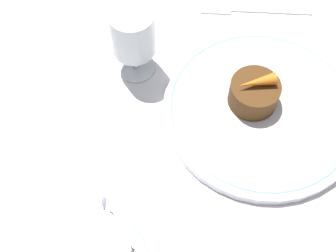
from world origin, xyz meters
TOP-DOWN VIEW (x-y plane):
  - ground_plane at (0.00, 0.00)m, footprint 3.00×3.00m
  - dinner_plate at (-0.02, -0.03)m, footprint 0.28×0.28m
  - spoon at (-0.22, 0.15)m, footprint 0.06×0.11m
  - wine_glass at (0.04, 0.16)m, footprint 0.06×0.06m
  - fork at (0.17, 0.01)m, footprint 0.03×0.18m
  - dessert_cake at (-0.01, -0.01)m, footprint 0.07×0.07m
  - carrot_garnish at (-0.01, -0.01)m, footprint 0.03×0.05m

SIDE VIEW (x-z plane):
  - ground_plane at x=0.00m, z-range 0.00..0.00m
  - fork at x=0.17m, z-range 0.00..0.01m
  - dinner_plate at x=-0.02m, z-range 0.00..0.02m
  - spoon at x=-0.22m, z-range 0.01..0.01m
  - dessert_cake at x=-0.01m, z-range 0.01..0.05m
  - carrot_garnish at x=-0.01m, z-range 0.05..0.07m
  - wine_glass at x=0.04m, z-range 0.01..0.13m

